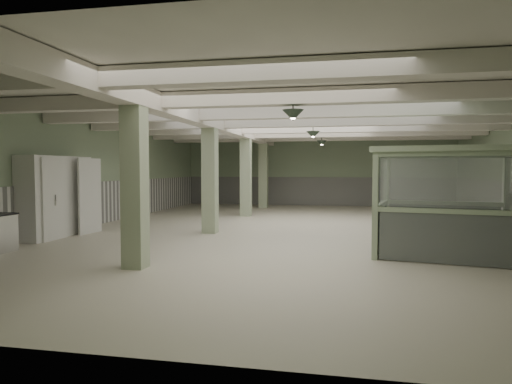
# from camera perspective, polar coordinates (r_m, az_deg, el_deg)

# --- Properties ---
(floor) EXTENTS (20.00, 20.00, 0.00)m
(floor) POSITION_cam_1_polar(r_m,az_deg,el_deg) (14.53, 4.94, -4.83)
(floor) COLOR silver
(floor) RESTS_ON ground
(ceiling) EXTENTS (14.00, 20.00, 0.02)m
(ceiling) POSITION_cam_1_polar(r_m,az_deg,el_deg) (14.48, 5.01, 9.43)
(ceiling) COLOR white
(ceiling) RESTS_ON wall_back
(wall_back) EXTENTS (14.00, 0.02, 3.60)m
(wall_back) POSITION_cam_1_polar(r_m,az_deg,el_deg) (24.36, 7.59, 2.56)
(wall_back) COLOR #92A684
(wall_back) RESTS_ON floor
(wall_front) EXTENTS (14.00, 0.02, 3.60)m
(wall_front) POSITION_cam_1_polar(r_m,az_deg,el_deg) (4.59, -9.03, 0.77)
(wall_front) COLOR #92A684
(wall_front) RESTS_ON floor
(wall_left) EXTENTS (0.02, 20.00, 3.60)m
(wall_left) POSITION_cam_1_polar(r_m,az_deg,el_deg) (16.69, -19.68, 2.22)
(wall_left) COLOR #92A684
(wall_left) RESTS_ON floor
(wainscot_left) EXTENTS (0.05, 19.90, 1.50)m
(wainscot_left) POSITION_cam_1_polar(r_m,az_deg,el_deg) (16.72, -19.54, -1.38)
(wainscot_left) COLOR white
(wainscot_left) RESTS_ON floor
(wainscot_back) EXTENTS (13.90, 0.05, 1.50)m
(wainscot_back) POSITION_cam_1_polar(r_m,az_deg,el_deg) (24.36, 7.57, 0.09)
(wainscot_back) COLOR white
(wainscot_back) RESTS_ON floor
(girder) EXTENTS (0.45, 19.90, 0.40)m
(girder) POSITION_cam_1_polar(r_m,az_deg,el_deg) (14.95, -4.67, 8.38)
(girder) COLOR silver
(girder) RESTS_ON ceiling
(beam_a) EXTENTS (13.90, 0.35, 0.32)m
(beam_a) POSITION_cam_1_polar(r_m,az_deg,el_deg) (7.14, -1.90, 14.67)
(beam_a) COLOR silver
(beam_a) RESTS_ON ceiling
(beam_b) EXTENTS (13.90, 0.35, 0.32)m
(beam_b) POSITION_cam_1_polar(r_m,az_deg,el_deg) (9.55, 1.61, 11.70)
(beam_b) COLOR silver
(beam_b) RESTS_ON ceiling
(beam_c) EXTENTS (13.90, 0.35, 0.32)m
(beam_c) POSITION_cam_1_polar(r_m,az_deg,el_deg) (12.00, 3.66, 9.91)
(beam_c) COLOR silver
(beam_c) RESTS_ON ceiling
(beam_d) EXTENTS (13.90, 0.35, 0.32)m
(beam_d) POSITION_cam_1_polar(r_m,az_deg,el_deg) (14.46, 5.00, 8.72)
(beam_d) COLOR silver
(beam_d) RESTS_ON ceiling
(beam_e) EXTENTS (13.90, 0.35, 0.32)m
(beam_e) POSITION_cam_1_polar(r_m,az_deg,el_deg) (16.94, 5.95, 7.87)
(beam_e) COLOR silver
(beam_e) RESTS_ON ceiling
(beam_f) EXTENTS (13.90, 0.35, 0.32)m
(beam_f) POSITION_cam_1_polar(r_m,az_deg,el_deg) (19.42, 6.65, 7.24)
(beam_f) COLOR silver
(beam_f) RESTS_ON ceiling
(beam_g) EXTENTS (13.90, 0.35, 0.32)m
(beam_g) POSITION_cam_1_polar(r_m,az_deg,el_deg) (21.91, 7.19, 6.76)
(beam_g) COLOR silver
(beam_g) RESTS_ON ceiling
(column_a) EXTENTS (0.42, 0.42, 3.60)m
(column_a) POSITION_cam_1_polar(r_m,az_deg,el_deg) (9.26, -14.93, 1.81)
(column_a) COLOR #A5B591
(column_a) RESTS_ON floor
(column_b) EXTENTS (0.42, 0.42, 3.60)m
(column_b) POSITION_cam_1_polar(r_m,az_deg,el_deg) (13.92, -5.78, 2.26)
(column_b) COLOR #A5B591
(column_b) RESTS_ON floor
(column_c) EXTENTS (0.42, 0.42, 3.60)m
(column_c) POSITION_cam_1_polar(r_m,az_deg,el_deg) (18.76, -1.27, 2.46)
(column_c) COLOR #A5B591
(column_c) RESTS_ON floor
(column_d) EXTENTS (0.42, 0.42, 3.60)m
(column_d) POSITION_cam_1_polar(r_m,az_deg,el_deg) (22.68, 0.94, 2.56)
(column_d) COLOR #A5B591
(column_d) RESTS_ON floor
(pendant_front) EXTENTS (0.44, 0.44, 0.22)m
(pendant_front) POSITION_cam_1_polar(r_m,az_deg,el_deg) (9.43, 4.65, 9.53)
(pendant_front) COLOR #2A382B
(pendant_front) RESTS_ON ceiling
(pendant_mid) EXTENTS (0.44, 0.44, 0.22)m
(pendant_mid) POSITION_cam_1_polar(r_m,az_deg,el_deg) (14.88, 7.14, 7.12)
(pendant_mid) COLOR #2A382B
(pendant_mid) RESTS_ON ceiling
(pendant_back) EXTENTS (0.44, 0.44, 0.22)m
(pendant_back) POSITION_cam_1_polar(r_m,az_deg,el_deg) (19.86, 8.21, 6.07)
(pendant_back) COLOR #2A382B
(pendant_back) RESTS_ON ceiling
(walkin_cooler) EXTENTS (0.91, 2.67, 2.44)m
(walkin_cooler) POSITION_cam_1_polar(r_m,az_deg,el_deg) (14.35, -23.63, -0.26)
(walkin_cooler) COLOR white
(walkin_cooler) RESTS_ON floor
(guard_booth) EXTENTS (3.44, 3.06, 2.44)m
(guard_booth) POSITION_cam_1_polar(r_m,az_deg,el_deg) (11.16, 22.54, 1.21)
(guard_booth) COLOR #9FB792
(guard_booth) RESTS_ON floor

